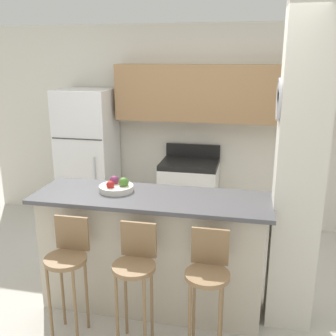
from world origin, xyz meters
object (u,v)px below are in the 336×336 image
Objects in this scene: fruit_bowl at (117,187)px; trash_bin at (126,218)px; bar_stool_left at (68,261)px; stove_range at (189,196)px; bar_stool_mid at (135,269)px; bar_stool_right at (208,277)px; refrigerator at (88,158)px.

fruit_bowl is 0.78× the size of trash_bin.
bar_stool_left is 0.74m from fruit_bowl.
stove_range is 0.85m from trash_bin.
trash_bin is (-0.70, 1.90, -0.45)m from bar_stool_mid.
bar_stool_mid is 1.00× the size of bar_stool_right.
bar_stool_right is at bearing -32.85° from fruit_bowl.
refrigerator is at bearing 160.03° from trash_bin.
stove_range is at bearing 73.97° from bar_stool_left.
fruit_bowl is at bearing -74.47° from trash_bin.
trash_bin is (-0.16, 1.90, -0.45)m from bar_stool_left.
fruit_bowl is (0.93, -1.55, 0.19)m from refrigerator.
bar_stool_mid and bar_stool_right have the same top height.
refrigerator is at bearing 130.45° from bar_stool_right.
bar_stool_right is (0.54, 0.00, 0.00)m from bar_stool_mid.
fruit_bowl is at bearing -104.10° from stove_range.
fruit_bowl is (-0.40, -1.57, 0.61)m from stove_range.
fruit_bowl reaches higher than bar_stool_right.
bar_stool_mid is at bearing -91.91° from stove_range.
refrigerator reaches higher than fruit_bowl.
bar_stool_right is at bearing -49.55° from refrigerator.
refrigerator is 2.24m from bar_stool_left.
trash_bin is at bearing 94.70° from bar_stool_left.
bar_stool_left is at bearing -111.25° from fruit_bowl.
bar_stool_mid is at bearing -59.89° from fruit_bowl.
fruit_bowl is (-0.87, 0.56, 0.44)m from bar_stool_right.
refrigerator is at bearing 120.78° from bar_stool_mid.
bar_stool_right is (0.47, -2.13, 0.18)m from stove_range.
trash_bin is at bearing 110.13° from bar_stool_mid.
trash_bin is at bearing 105.53° from fruit_bowl.
bar_stool_left is 0.54m from bar_stool_mid.
refrigerator is at bearing 108.71° from bar_stool_left.
refrigerator is 1.82× the size of bar_stool_mid.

